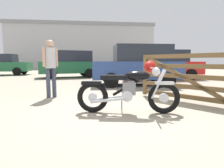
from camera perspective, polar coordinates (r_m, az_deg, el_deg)
ground_plane at (r=4.06m, az=3.00°, el=-8.09°), size 80.00×80.00×0.00m
vintage_motorcycle at (r=3.83m, az=5.66°, el=-1.50°), size 2.05×0.73×1.07m
timber_gate at (r=5.08m, az=23.54°, el=2.38°), size 1.50×2.20×1.60m
bystander at (r=5.72m, az=-18.16°, el=6.19°), size 0.40×0.30×1.66m
white_estate_far at (r=11.74m, az=13.98°, el=6.02°), size 4.82×2.23×1.74m
pale_sedan_back at (r=13.13m, az=-12.57°, el=6.00°), size 4.13×2.35×1.78m
silver_sedan_mid at (r=8.58m, az=7.81°, el=5.82°), size 4.02×2.07×1.78m
blue_hatchback_right at (r=17.55m, az=-30.29°, el=5.12°), size 4.25×2.01×1.67m
industrial_building at (r=34.58m, az=-8.81°, el=10.78°), size 23.44×12.32×7.10m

